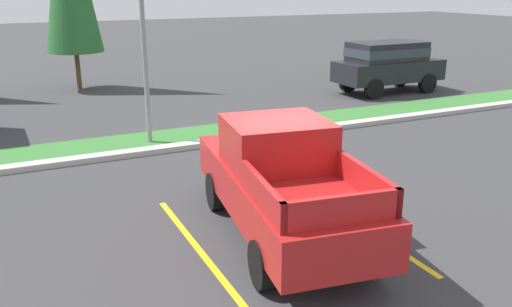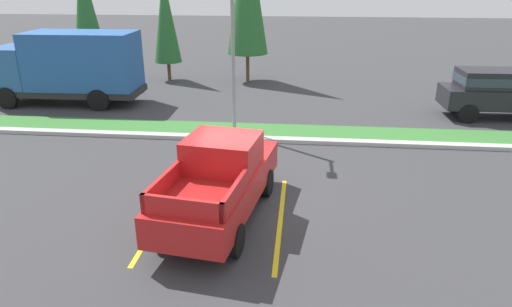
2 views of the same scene
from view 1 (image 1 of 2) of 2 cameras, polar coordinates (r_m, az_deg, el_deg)
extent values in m
plane|color=#38383A|center=(10.85, 2.99, -6.24)|extent=(120.00, 120.00, 0.00)
cube|color=yellow|center=(9.35, -5.84, -10.45)|extent=(0.12, 4.80, 0.01)
cube|color=yellow|center=(10.66, 10.14, -6.95)|extent=(0.12, 4.80, 0.01)
cube|color=#B2B2AD|center=(15.14, -6.03, 1.00)|extent=(56.00, 0.40, 0.15)
cube|color=#387533|center=(16.15, -7.35, 1.85)|extent=(56.00, 1.80, 0.06)
cylinder|color=black|center=(10.89, -4.26, -4.00)|extent=(0.39, 0.79, 0.76)
cylinder|color=black|center=(11.36, 4.12, -3.06)|extent=(0.39, 0.79, 0.76)
cylinder|color=black|center=(8.19, 0.80, -11.70)|extent=(0.39, 0.79, 0.76)
cylinder|color=black|center=(8.80, 11.54, -9.86)|extent=(0.39, 0.79, 0.76)
cube|color=red|center=(9.55, 2.79, -3.95)|extent=(2.63, 5.42, 0.76)
cube|color=red|center=(9.55, 2.25, 1.15)|extent=(1.97, 1.84, 0.84)
cube|color=#2D3842|center=(10.29, 0.74, 2.66)|extent=(1.61, 0.29, 0.63)
cube|color=red|center=(7.80, 0.61, -4.29)|extent=(0.37, 1.89, 0.44)
cube|color=red|center=(8.44, 11.68, -2.92)|extent=(0.37, 1.89, 0.44)
cube|color=red|center=(7.33, 9.17, -6.01)|extent=(1.80, 0.36, 0.44)
cube|color=silver|center=(11.91, -1.41, -0.70)|extent=(1.81, 0.42, 0.28)
cylinder|color=black|center=(24.87, 15.05, 7.84)|extent=(0.81, 0.28, 0.80)
cylinder|color=black|center=(23.65, 17.77, 7.12)|extent=(0.81, 0.28, 0.80)
cylinder|color=black|center=(23.12, 9.79, 7.48)|extent=(0.81, 0.28, 0.80)
cylinder|color=black|center=(21.81, 12.44, 6.71)|extent=(0.81, 0.28, 0.80)
cube|color=black|center=(23.25, 13.92, 8.57)|extent=(4.64, 1.94, 0.84)
cube|color=black|center=(23.05, 13.78, 10.52)|extent=(3.14, 1.75, 0.76)
cube|color=#2D3842|center=(23.05, 13.78, 10.47)|extent=(3.18, 1.79, 0.36)
cylinder|color=gray|center=(15.09, -11.91, 12.43)|extent=(0.14, 0.14, 6.22)
cylinder|color=brown|center=(24.47, -18.39, 8.36)|extent=(0.20, 0.20, 1.61)
camera|label=2|loc=(6.87, 90.52, 12.87)|focal=32.20mm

